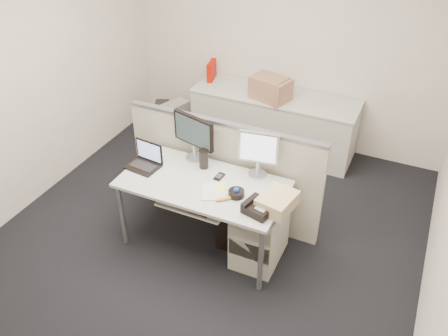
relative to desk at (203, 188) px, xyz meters
The scene contains 26 objects.
floor 0.67m from the desk, ahead, with size 4.00×4.50×0.01m, color black.
wall_back 2.35m from the desk, 90.00° to the left, with size 4.00×0.02×2.70m, color silver.
wall_left 2.11m from the desk, behind, with size 0.02×4.50×2.70m, color silver.
desk is the anchor object (origin of this frame).
keyboard_tray 0.19m from the desk, 90.00° to the right, with size 0.62×0.32×0.02m, color #AFAEA5.
drawer_pedestal 0.65m from the desk, ahead, with size 0.40×0.55×0.65m, color beige.
cubicle_partition 0.46m from the desk, 90.00° to the left, with size 2.00×0.06×1.10m, color beige.
back_counter 1.95m from the desk, 90.00° to the left, with size 2.00×0.60×0.72m, color beige.
monitor_main 0.50m from the desk, 128.00° to the left, with size 0.46×0.18×0.46m, color black.
monitor_small 0.59m from the desk, 38.66° to the left, with size 0.36×0.18×0.44m, color #B7B7BC.
laptop 0.65m from the desk, behind, with size 0.30×0.22×0.22m, color black.
trackball 0.37m from the desk, ahead, with size 0.14×0.14×0.05m, color black.
desk_phone 0.63m from the desk, 16.70° to the right, with size 0.23×0.19×0.07m, color black.
paper_stack 0.18m from the desk, 28.07° to the right, with size 0.20×0.26×0.01m, color silver.
sticky_pad 0.19m from the desk, ahead, with size 0.08×0.08×0.01m, color #FCF529.
travel_mug 0.29m from the desk, 114.44° to the left, with size 0.09×0.09×0.18m, color black.
banana 0.33m from the desk, 28.18° to the right, with size 0.16×0.04×0.04m, color yellow.
cellphone 0.18m from the desk, 53.48° to the left, with size 0.06×0.12×0.02m, color black.
manila_folders 0.73m from the desk, ahead, with size 0.26×0.33×0.12m, color #DEBA86.
keyboard 0.23m from the desk, 102.80° to the right, with size 0.50×0.18×0.03m, color black.
pc_tower_desk 0.54m from the desk, 45.00° to the left, with size 0.18×0.45×0.42m, color black.
pc_tower_spare_dark 2.23m from the desk, 131.66° to the left, with size 0.18×0.44×0.41m, color black.
pc_tower_spare_silver 2.13m from the desk, 128.57° to the left, with size 0.20×0.50×0.47m, color #B7B7BC.
cardboard_box_left 1.82m from the desk, 91.58° to the left, with size 0.39×0.29×0.29m, color #AC724F.
cardboard_box_right 1.82m from the desk, 90.00° to the left, with size 0.39×0.30×0.28m, color #AC724F.
red_binder 2.23m from the desk, 113.91° to the left, with size 0.06×0.27×0.25m, color #AD0E00.
Camera 1 is at (1.60, -3.03, 3.26)m, focal length 38.00 mm.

